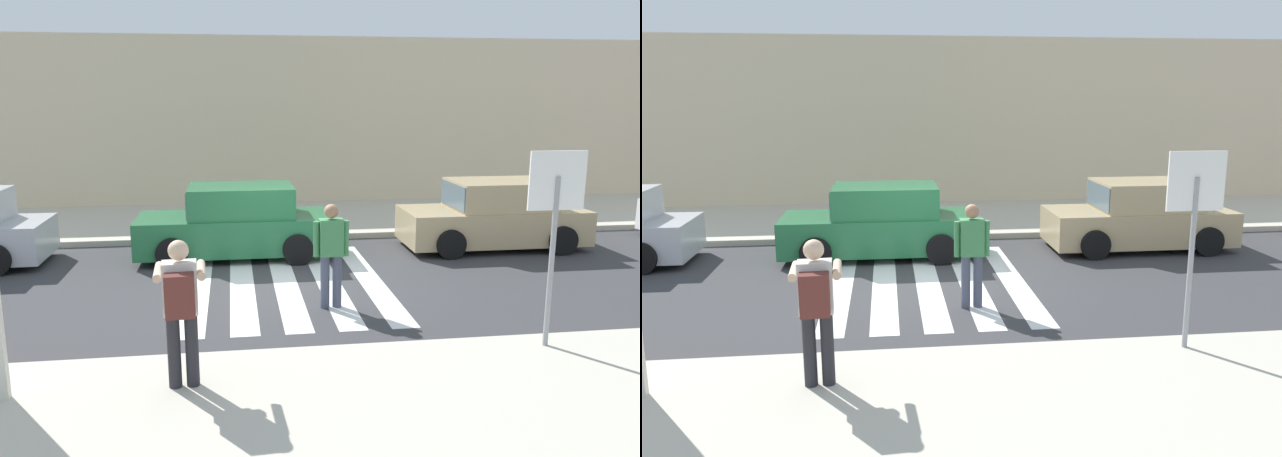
% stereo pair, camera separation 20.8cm
% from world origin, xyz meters
% --- Properties ---
extents(ground_plane, '(120.00, 120.00, 0.00)m').
position_xyz_m(ground_plane, '(0.00, 0.00, 0.00)').
color(ground_plane, '#38383A').
extents(sidewalk_far, '(60.00, 4.80, 0.14)m').
position_xyz_m(sidewalk_far, '(0.00, 6.00, 0.07)').
color(sidewalk_far, beige).
rests_on(sidewalk_far, ground).
extents(building_facade_far, '(56.00, 4.00, 5.18)m').
position_xyz_m(building_facade_far, '(0.00, 10.40, 2.59)').
color(building_facade_far, beige).
rests_on(building_facade_far, ground).
extents(crosswalk_stripe_0, '(0.44, 5.20, 0.01)m').
position_xyz_m(crosswalk_stripe_0, '(-1.60, 0.20, 0.00)').
color(crosswalk_stripe_0, silver).
rests_on(crosswalk_stripe_0, ground).
extents(crosswalk_stripe_1, '(0.44, 5.20, 0.01)m').
position_xyz_m(crosswalk_stripe_1, '(-0.80, 0.20, 0.00)').
color(crosswalk_stripe_1, silver).
rests_on(crosswalk_stripe_1, ground).
extents(crosswalk_stripe_2, '(0.44, 5.20, 0.01)m').
position_xyz_m(crosswalk_stripe_2, '(0.00, 0.20, 0.00)').
color(crosswalk_stripe_2, silver).
rests_on(crosswalk_stripe_2, ground).
extents(crosswalk_stripe_3, '(0.44, 5.20, 0.01)m').
position_xyz_m(crosswalk_stripe_3, '(0.80, 0.20, 0.00)').
color(crosswalk_stripe_3, silver).
rests_on(crosswalk_stripe_3, ground).
extents(crosswalk_stripe_4, '(0.44, 5.20, 0.01)m').
position_xyz_m(crosswalk_stripe_4, '(1.60, 0.20, 0.00)').
color(crosswalk_stripe_4, silver).
rests_on(crosswalk_stripe_4, ground).
extents(stop_sign, '(0.76, 0.08, 2.60)m').
position_xyz_m(stop_sign, '(3.17, -3.58, 2.03)').
color(stop_sign, gray).
rests_on(stop_sign, sidewalk_near).
extents(photographer_with_backpack, '(0.61, 0.86, 1.72)m').
position_xyz_m(photographer_with_backpack, '(-1.53, -4.17, 1.17)').
color(photographer_with_backpack, '#232328').
rests_on(photographer_with_backpack, sidewalk_near).
extents(pedestrian_crossing, '(0.58, 0.24, 1.72)m').
position_xyz_m(pedestrian_crossing, '(0.63, -1.28, 0.97)').
color(pedestrian_crossing, '#474C60').
rests_on(pedestrian_crossing, ground).
extents(parked_car_green, '(4.10, 1.92, 1.55)m').
position_xyz_m(parked_car_green, '(-0.86, 2.30, 0.73)').
color(parked_car_green, '#236B3D').
rests_on(parked_car_green, ground).
extents(parked_car_tan, '(4.10, 1.92, 1.55)m').
position_xyz_m(parked_car_tan, '(4.96, 2.30, 0.73)').
color(parked_car_tan, tan).
rests_on(parked_car_tan, ground).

